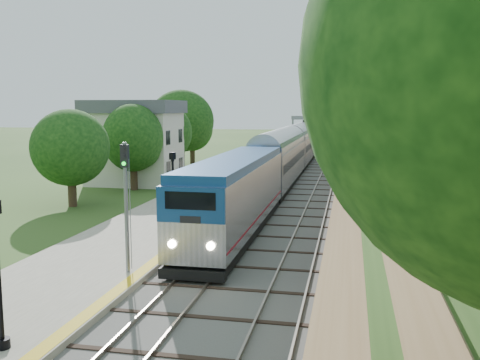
% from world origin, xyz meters
% --- Properties ---
extents(ground, '(320.00, 320.00, 0.00)m').
position_xyz_m(ground, '(0.00, 0.00, 0.00)').
color(ground, '#2D4C19').
rests_on(ground, ground).
extents(trackbed, '(9.50, 170.00, 0.28)m').
position_xyz_m(trackbed, '(2.00, 60.00, 0.07)').
color(trackbed, '#4C4944').
rests_on(trackbed, ground).
extents(platform, '(6.40, 68.00, 0.38)m').
position_xyz_m(platform, '(-5.20, 16.00, 0.19)').
color(platform, gray).
rests_on(platform, ground).
extents(yellow_stripe, '(0.55, 68.00, 0.01)m').
position_xyz_m(yellow_stripe, '(-2.35, 16.00, 0.39)').
color(yellow_stripe, gold).
rests_on(yellow_stripe, platform).
extents(embankment, '(10.64, 170.00, 11.70)m').
position_xyz_m(embankment, '(10.35, 60.00, 1.95)').
color(embankment, brown).
rests_on(embankment, ground).
extents(station_building, '(8.60, 6.60, 8.00)m').
position_xyz_m(station_building, '(-14.00, 30.00, 4.09)').
color(station_building, silver).
rests_on(station_building, ground).
extents(signal_gantry, '(8.40, 0.38, 6.20)m').
position_xyz_m(signal_gantry, '(2.47, 54.99, 4.82)').
color(signal_gantry, slate).
rests_on(signal_gantry, ground).
extents(trees_behind_platform, '(7.82, 53.32, 7.21)m').
position_xyz_m(trees_behind_platform, '(-11.17, 20.67, 4.53)').
color(trees_behind_platform, '#332316').
rests_on(trees_behind_platform, ground).
extents(train, '(2.92, 136.94, 4.29)m').
position_xyz_m(train, '(0.00, 69.70, 2.20)').
color(train, black).
rests_on(train, trackbed).
extents(lamppost_far, '(0.44, 0.44, 4.44)m').
position_xyz_m(lamppost_far, '(-3.58, 10.63, 2.36)').
color(lamppost_far, black).
rests_on(lamppost_far, platform).
extents(signal_platform, '(0.32, 0.26, 5.53)m').
position_xyz_m(signal_platform, '(-2.90, 2.58, 3.78)').
color(signal_platform, slate).
rests_on(signal_platform, platform).
extents(signal_farside, '(0.31, 0.25, 5.67)m').
position_xyz_m(signal_farside, '(6.20, 19.45, 3.58)').
color(signal_farside, slate).
rests_on(signal_farside, ground).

